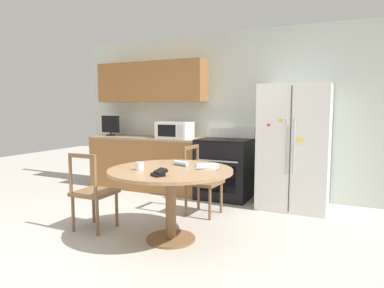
{
  "coord_description": "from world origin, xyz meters",
  "views": [
    {
      "loc": [
        1.96,
        -2.69,
        1.4
      ],
      "look_at": [
        0.19,
        1.15,
        0.95
      ],
      "focal_mm": 32.0,
      "sensor_mm": 36.0,
      "label": 1
    }
  ],
  "objects": [
    {
      "name": "oven_range",
      "position": [
        0.22,
        2.26,
        0.47
      ],
      "size": [
        0.79,
        0.68,
        1.08
      ],
      "color": "black",
      "rests_on": "ground_plane"
    },
    {
      "name": "dining_chair_left",
      "position": [
        -0.67,
        0.3,
        0.43
      ],
      "size": [
        0.42,
        0.42,
        0.9
      ],
      "rotation": [
        0.0,
        0.0,
        6.29
      ],
      "color": "brown",
      "rests_on": "ground_plane"
    },
    {
      "name": "microwave",
      "position": [
        -0.65,
        2.27,
        1.04
      ],
      "size": [
        0.55,
        0.37,
        0.27
      ],
      "color": "white",
      "rests_on": "kitchen_counter"
    },
    {
      "name": "back_wall",
      "position": [
        -0.31,
        2.59,
        1.44
      ],
      "size": [
        5.2,
        0.44,
        2.6
      ],
      "color": "silver",
      "rests_on": "ground_plane"
    },
    {
      "name": "mail_stack",
      "position": [
        0.6,
        0.63,
        0.78
      ],
      "size": [
        0.32,
        0.36,
        0.02
      ],
      "color": "white",
      "rests_on": "dining_table"
    },
    {
      "name": "ground_plane",
      "position": [
        0.0,
        0.0,
        0.0
      ],
      "size": [
        14.0,
        14.0,
        0.0
      ],
      "primitive_type": "plane",
      "color": "#B2ADA3"
    },
    {
      "name": "wallet",
      "position": [
        0.37,
        0.03,
        0.79
      ],
      "size": [
        0.17,
        0.17,
        0.07
      ],
      "color": "black",
      "rests_on": "dining_table"
    },
    {
      "name": "candle_glass",
      "position": [
        0.03,
        0.21,
        0.8
      ],
      "size": [
        0.08,
        0.08,
        0.08
      ],
      "color": "silver",
      "rests_on": "dining_table"
    },
    {
      "name": "countertop_tv",
      "position": [
        -1.95,
        2.27,
        1.09
      ],
      "size": [
        0.35,
        0.16,
        0.36
      ],
      "color": "black",
      "rests_on": "kitchen_counter"
    },
    {
      "name": "kitchen_counter",
      "position": [
        -1.2,
        2.29,
        0.45
      ],
      "size": [
        2.03,
        0.64,
        0.9
      ],
      "color": "#936033",
      "rests_on": "ground_plane"
    },
    {
      "name": "dining_table",
      "position": [
        0.29,
        0.4,
        0.63
      ],
      "size": [
        1.3,
        1.3,
        0.77
      ],
      "color": "#997551",
      "rests_on": "ground_plane"
    },
    {
      "name": "dining_chair_far",
      "position": [
        0.23,
        1.36,
        0.43
      ],
      "size": [
        0.45,
        0.45,
        0.9
      ],
      "rotation": [
        0.0,
        0.0,
        4.64
      ],
      "color": "brown",
      "rests_on": "ground_plane"
    },
    {
      "name": "folded_napkin",
      "position": [
        0.3,
        0.62,
        0.79
      ],
      "size": [
        0.19,
        0.11,
        0.05
      ],
      "color": "#A3BCDB",
      "rests_on": "dining_table"
    },
    {
      "name": "refrigerator",
      "position": [
        1.28,
        2.2,
        0.86
      ],
      "size": [
        0.92,
        0.79,
        1.71
      ],
      "color": "white",
      "rests_on": "ground_plane"
    }
  ]
}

